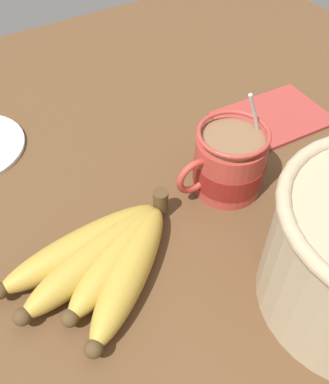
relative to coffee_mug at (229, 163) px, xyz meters
The scene contains 4 objects.
table 7.65cm from the coffee_mug, 62.26° to the right, with size 111.19×111.19×3.93cm.
coffee_mug is the anchor object (origin of this frame).
banana_bunch 20.95cm from the coffee_mug, 10.05° to the left, with size 23.65×16.66×4.44cm.
napkin 18.15cm from the coffee_mug, 152.92° to the right, with size 18.16×13.15×0.60cm.
Camera 1 is at (27.11, 35.05, 48.15)cm, focal length 40.00 mm.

